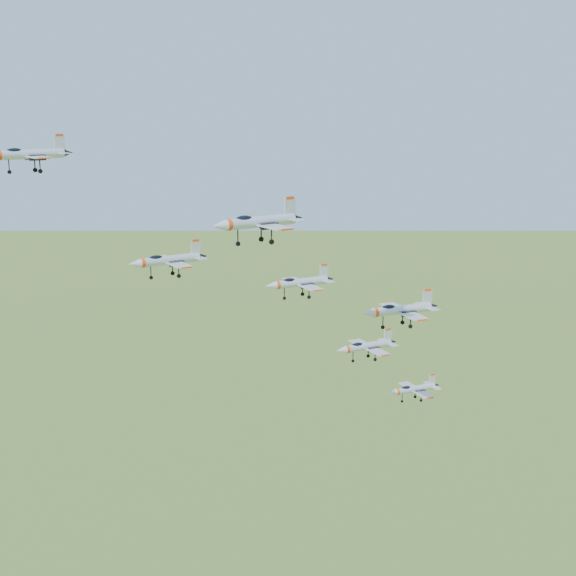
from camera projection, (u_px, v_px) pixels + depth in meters
name	position (u px, v px, depth m)	size (l,w,h in m)	color
jet_lead	(28.00, 154.00, 105.70)	(11.99, 10.01, 3.21)	silver
jet_left_high	(168.00, 260.00, 103.67)	(11.07, 9.19, 2.96)	silver
jet_right_high	(258.00, 222.00, 88.83)	(11.94, 9.96, 3.19)	silver
jet_left_low	(299.00, 282.00, 127.26)	(12.29, 10.08, 3.30)	silver
jet_right_low	(400.00, 310.00, 109.72)	(11.96, 9.89, 3.20)	silver
jet_trail	(366.00, 346.00, 121.11)	(10.73, 8.81, 2.88)	silver
jet_extra	(414.00, 389.00, 141.92)	(10.70, 8.83, 2.86)	silver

